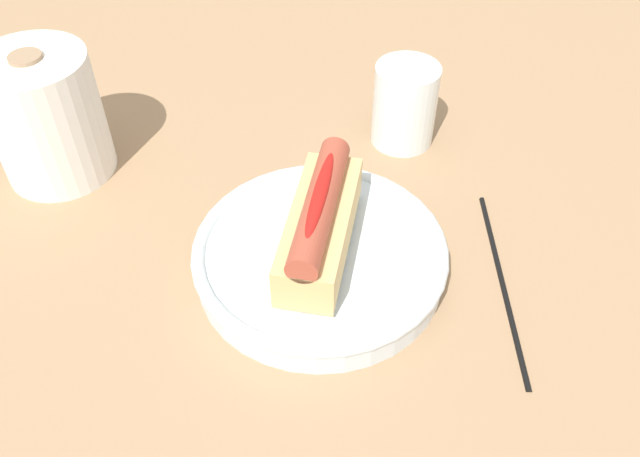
{
  "coord_description": "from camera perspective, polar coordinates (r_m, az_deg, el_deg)",
  "views": [
    {
      "loc": [
        -0.37,
        -0.1,
        0.45
      ],
      "look_at": [
        0.01,
        -0.02,
        0.05
      ],
      "focal_mm": 37.0,
      "sensor_mm": 36.0,
      "label": 1
    }
  ],
  "objects": [
    {
      "name": "paper_towel_roll",
      "position": [
        0.71,
        -22.59,
        8.88
      ],
      "size": [
        0.11,
        0.11,
        0.13
      ],
      "color": "white",
      "rests_on": "ground_plane"
    },
    {
      "name": "chopstick_near",
      "position": [
        0.61,
        15.53,
        -4.4
      ],
      "size": [
        0.22,
        0.05,
        0.01
      ],
      "primitive_type": "cylinder",
      "rotation": [
        0.0,
        1.57,
        0.21
      ],
      "color": "black",
      "rests_on": "ground_plane"
    },
    {
      "name": "hotdog_front",
      "position": [
        0.55,
        0.0,
        0.57
      ],
      "size": [
        0.15,
        0.05,
        0.06
      ],
      "color": "#DBB270",
      "rests_on": "serving_bowl"
    },
    {
      "name": "water_glass",
      "position": [
        0.72,
        7.31,
        10.37
      ],
      "size": [
        0.07,
        0.07,
        0.09
      ],
      "color": "white",
      "rests_on": "ground_plane"
    },
    {
      "name": "ground_plane",
      "position": [
        0.59,
        -1.69,
        -4.11
      ],
      "size": [
        2.4,
        2.4,
        0.0
      ],
      "primitive_type": "plane",
      "color": "#9E7A56"
    },
    {
      "name": "serving_bowl",
      "position": [
        0.58,
        0.0,
        -2.44
      ],
      "size": [
        0.23,
        0.23,
        0.03
      ],
      "color": "silver",
      "rests_on": "ground_plane"
    }
  ]
}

